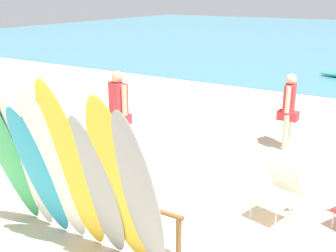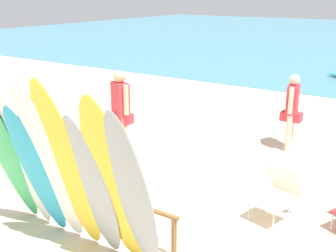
{
  "view_description": "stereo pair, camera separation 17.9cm",
  "coord_description": "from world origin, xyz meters",
  "px_view_note": "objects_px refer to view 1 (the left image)",
  "views": [
    {
      "loc": [
        3.54,
        -3.9,
        3.21
      ],
      "look_at": [
        0.0,
        1.77,
        1.07
      ],
      "focal_mm": 44.94,
      "sensor_mm": 36.0,
      "label": 1
    },
    {
      "loc": [
        3.69,
        -3.8,
        3.21
      ],
      "look_at": [
        0.0,
        1.77,
        1.07
      ],
      "focal_mm": 44.94,
      "sensor_mm": 36.0,
      "label": 2
    }
  ],
  "objects_px": {
    "surfboard_yellow_6": "(120,186)",
    "surfboard_green_0": "(5,149)",
    "surfboard_teal_2": "(40,175)",
    "surfboard_rack": "(100,199)",
    "surfboard_grey_5": "(98,190)",
    "surfboard_yellow_4": "(73,171)",
    "surfboard_grey_7": "(140,197)",
    "surfboard_white_1": "(21,154)",
    "surfboard_white_3": "(54,168)",
    "beachgoer_photographing": "(289,106)",
    "beachgoer_strolling": "(119,108)",
    "beach_chair_blue": "(278,190)"
  },
  "relations": [
    {
      "from": "surfboard_rack",
      "to": "surfboard_grey_5",
      "type": "xyz_separation_m",
      "value": [
        0.48,
        -0.56,
        0.51
      ]
    },
    {
      "from": "surfboard_rack",
      "to": "surfboard_white_3",
      "type": "distance_m",
      "value": 0.94
    },
    {
      "from": "surfboard_yellow_6",
      "to": "beachgoer_strolling",
      "type": "distance_m",
      "value": 3.86
    },
    {
      "from": "surfboard_yellow_6",
      "to": "surfboard_grey_7",
      "type": "bearing_deg",
      "value": -2.51
    },
    {
      "from": "surfboard_rack",
      "to": "beachgoer_strolling",
      "type": "bearing_deg",
      "value": 122.97
    },
    {
      "from": "surfboard_teal_2",
      "to": "surfboard_yellow_6",
      "type": "distance_m",
      "value": 1.28
    },
    {
      "from": "surfboard_teal_2",
      "to": "beachgoer_photographing",
      "type": "relative_size",
      "value": 1.3
    },
    {
      "from": "surfboard_rack",
      "to": "beachgoer_strolling",
      "type": "xyz_separation_m",
      "value": [
        -1.58,
        2.44,
        0.51
      ]
    },
    {
      "from": "surfboard_rack",
      "to": "beachgoer_photographing",
      "type": "bearing_deg",
      "value": 75.75
    },
    {
      "from": "surfboard_rack",
      "to": "surfboard_grey_7",
      "type": "bearing_deg",
      "value": -27.35
    },
    {
      "from": "surfboard_grey_7",
      "to": "beachgoer_photographing",
      "type": "height_order",
      "value": "surfboard_grey_7"
    },
    {
      "from": "surfboard_teal_2",
      "to": "surfboard_yellow_4",
      "type": "relative_size",
      "value": 0.84
    },
    {
      "from": "surfboard_yellow_4",
      "to": "beach_chair_blue",
      "type": "relative_size",
      "value": 3.07
    },
    {
      "from": "surfboard_white_3",
      "to": "surfboard_yellow_4",
      "type": "height_order",
      "value": "surfboard_yellow_4"
    },
    {
      "from": "surfboard_green_0",
      "to": "beachgoer_photographing",
      "type": "bearing_deg",
      "value": 64.58
    },
    {
      "from": "surfboard_teal_2",
      "to": "surfboard_white_1",
      "type": "bearing_deg",
      "value": 170.87
    },
    {
      "from": "surfboard_grey_5",
      "to": "surfboard_white_3",
      "type": "bearing_deg",
      "value": -170.17
    },
    {
      "from": "surfboard_green_0",
      "to": "surfboard_teal_2",
      "type": "xyz_separation_m",
      "value": [
        0.64,
        0.01,
        -0.22
      ]
    },
    {
      "from": "surfboard_white_3",
      "to": "beachgoer_strolling",
      "type": "xyz_separation_m",
      "value": [
        -1.44,
        3.07,
        -0.16
      ]
    },
    {
      "from": "surfboard_teal_2",
      "to": "beachgoer_photographing",
      "type": "bearing_deg",
      "value": 69.74
    },
    {
      "from": "surfboard_white_3",
      "to": "beach_chair_blue",
      "type": "relative_size",
      "value": 3.01
    },
    {
      "from": "surfboard_grey_5",
      "to": "surfboard_yellow_6",
      "type": "relative_size",
      "value": 0.87
    },
    {
      "from": "surfboard_green_0",
      "to": "surfboard_white_3",
      "type": "relative_size",
      "value": 1.04
    },
    {
      "from": "surfboard_white_1",
      "to": "beachgoer_strolling",
      "type": "height_order",
      "value": "surfboard_white_1"
    },
    {
      "from": "surfboard_grey_7",
      "to": "surfboard_white_3",
      "type": "bearing_deg",
      "value": -177.1
    },
    {
      "from": "surfboard_rack",
      "to": "surfboard_white_3",
      "type": "xyz_separation_m",
      "value": [
        -0.14,
        -0.64,
        0.67
      ]
    },
    {
      "from": "surfboard_grey_5",
      "to": "beachgoer_strolling",
      "type": "bearing_deg",
      "value": 127.38
    },
    {
      "from": "surfboard_grey_7",
      "to": "beachgoer_strolling",
      "type": "xyz_separation_m",
      "value": [
        -2.67,
        3.0,
        -0.07
      ]
    },
    {
      "from": "surfboard_yellow_4",
      "to": "surfboard_rack",
      "type": "bearing_deg",
      "value": 103.68
    },
    {
      "from": "surfboard_white_3",
      "to": "surfboard_grey_7",
      "type": "distance_m",
      "value": 1.24
    },
    {
      "from": "surfboard_white_1",
      "to": "surfboard_white_3",
      "type": "bearing_deg",
      "value": -0.43
    },
    {
      "from": "surfboard_rack",
      "to": "beach_chair_blue",
      "type": "bearing_deg",
      "value": 41.66
    },
    {
      "from": "surfboard_rack",
      "to": "surfboard_grey_5",
      "type": "height_order",
      "value": "surfboard_grey_5"
    },
    {
      "from": "surfboard_grey_5",
      "to": "beachgoer_strolling",
      "type": "height_order",
      "value": "surfboard_grey_5"
    },
    {
      "from": "surfboard_yellow_6",
      "to": "surfboard_green_0",
      "type": "bearing_deg",
      "value": 176.86
    },
    {
      "from": "surfboard_yellow_4",
      "to": "surfboard_teal_2",
      "type": "bearing_deg",
      "value": 176.46
    },
    {
      "from": "surfboard_white_3",
      "to": "surfboard_grey_5",
      "type": "xyz_separation_m",
      "value": [
        0.62,
        0.08,
        -0.17
      ]
    },
    {
      "from": "surfboard_teal_2",
      "to": "surfboard_white_3",
      "type": "distance_m",
      "value": 0.35
    },
    {
      "from": "surfboard_green_0",
      "to": "beachgoer_strolling",
      "type": "relative_size",
      "value": 1.45
    },
    {
      "from": "surfboard_teal_2",
      "to": "surfboard_rack",
      "type": "bearing_deg",
      "value": 51.01
    },
    {
      "from": "surfboard_green_0",
      "to": "surfboard_yellow_4",
      "type": "relative_size",
      "value": 1.02
    },
    {
      "from": "surfboard_white_3",
      "to": "surfboard_yellow_6",
      "type": "distance_m",
      "value": 0.97
    },
    {
      "from": "surfboard_grey_7",
      "to": "beach_chair_blue",
      "type": "relative_size",
      "value": 2.77
    },
    {
      "from": "beach_chair_blue",
      "to": "surfboard_yellow_4",
      "type": "bearing_deg",
      "value": -112.88
    },
    {
      "from": "surfboard_teal_2",
      "to": "beachgoer_photographing",
      "type": "xyz_separation_m",
      "value": [
        1.62,
        5.27,
        -0.07
      ]
    },
    {
      "from": "surfboard_yellow_4",
      "to": "surfboard_grey_5",
      "type": "height_order",
      "value": "surfboard_yellow_4"
    },
    {
      "from": "surfboard_teal_2",
      "to": "surfboard_yellow_6",
      "type": "relative_size",
      "value": 0.87
    },
    {
      "from": "surfboard_yellow_6",
      "to": "surfboard_grey_7",
      "type": "relative_size",
      "value": 1.06
    },
    {
      "from": "beachgoer_strolling",
      "to": "beach_chair_blue",
      "type": "xyz_separation_m",
      "value": [
        3.53,
        -0.71,
        -0.58
      ]
    },
    {
      "from": "surfboard_green_0",
      "to": "surfboard_yellow_6",
      "type": "height_order",
      "value": "surfboard_green_0"
    }
  ]
}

